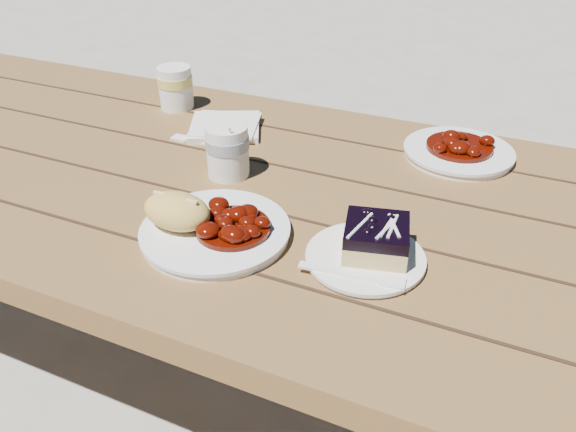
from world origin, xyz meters
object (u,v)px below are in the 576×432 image
at_px(bread_roll, 177,211).
at_px(second_plate, 458,153).
at_px(main_plate, 215,232).
at_px(dessert_plate, 365,258).
at_px(picnic_table, 171,229).
at_px(second_cup, 176,88).
at_px(coffee_cup, 228,151).
at_px(blueberry_cake, 376,238).

bearing_deg(bread_roll, second_plate, 51.99).
height_order(main_plate, dessert_plate, main_plate).
relative_size(picnic_table, main_plate, 8.52).
xyz_separation_m(dessert_plate, second_cup, (-0.60, 0.40, 0.04)).
height_order(bread_roll, second_cup, second_cup).
height_order(picnic_table, second_cup, second_cup).
relative_size(dessert_plate, coffee_cup, 1.77).
bearing_deg(main_plate, picnic_table, 141.88).
bearing_deg(second_cup, picnic_table, -63.41).
bearing_deg(picnic_table, coffee_cup, 3.89).
bearing_deg(dessert_plate, bread_roll, -169.63).
distance_m(bread_roll, blueberry_cake, 0.31).
xyz_separation_m(picnic_table, main_plate, (0.23, -0.18, 0.17)).
bearing_deg(coffee_cup, blueberry_cake, -23.11).
bearing_deg(picnic_table, blueberry_cake, -15.27).
bearing_deg(bread_roll, main_plate, 19.98).
bearing_deg(coffee_cup, second_cup, 138.47).
bearing_deg(second_cup, dessert_plate, -33.89).
distance_m(picnic_table, second_plate, 0.62).
distance_m(bread_roll, dessert_plate, 0.30).
xyz_separation_m(coffee_cup, second_plate, (0.39, 0.25, -0.04)).
bearing_deg(second_plate, second_cup, -179.12).
relative_size(main_plate, blueberry_cake, 2.08).
xyz_separation_m(bread_roll, blueberry_cake, (0.30, 0.07, -0.01)).
xyz_separation_m(picnic_table, second_cup, (-0.13, 0.25, 0.21)).
height_order(picnic_table, bread_roll, bread_roll).
height_order(coffee_cup, second_cup, same).
bearing_deg(main_plate, dessert_plate, 8.05).
height_order(main_plate, bread_roll, bread_roll).
xyz_separation_m(bread_roll, dessert_plate, (0.29, 0.05, -0.04)).
distance_m(coffee_cup, second_cup, 0.37).
distance_m(main_plate, dessert_plate, 0.24).
relative_size(picnic_table, bread_roll, 17.70).
distance_m(picnic_table, coffee_cup, 0.26).
bearing_deg(dessert_plate, second_plate, 80.55).
bearing_deg(dessert_plate, picnic_table, 162.73).
bearing_deg(blueberry_cake, main_plate, 177.72).
bearing_deg(second_plate, picnic_table, -153.73).
bearing_deg(dessert_plate, blueberry_cake, 56.31).
bearing_deg(bread_roll, dessert_plate, 10.37).
bearing_deg(coffee_cup, picnic_table, -176.11).
xyz_separation_m(picnic_table, second_plate, (0.54, 0.27, 0.17)).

